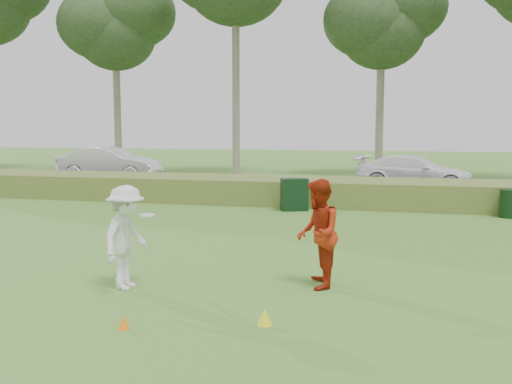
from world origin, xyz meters
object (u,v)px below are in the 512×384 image
(player_red, at_px, (318,234))
(car_mid, at_px, (110,164))
(car_right, at_px, (415,172))
(utility_cabinet, at_px, (294,195))
(trash_bin, at_px, (510,204))
(player_white, at_px, (126,237))
(cone_orange, at_px, (124,322))
(cone_yellow, at_px, (265,317))

(player_red, xyz_separation_m, car_mid, (-13.14, 16.83, -0.04))
(car_right, bearing_deg, player_red, -178.05)
(utility_cabinet, bearing_deg, trash_bin, -21.51)
(player_red, relative_size, utility_cabinet, 1.76)
(player_white, xyz_separation_m, player_red, (3.20, 0.87, 0.05))
(cone_orange, height_order, car_mid, car_mid)
(player_white, bearing_deg, cone_yellow, -109.60)
(trash_bin, relative_size, car_mid, 0.17)
(cone_orange, xyz_separation_m, car_mid, (-10.83, 19.56, 0.82))
(player_white, bearing_deg, utility_cabinet, -2.17)
(player_white, distance_m, car_mid, 20.30)
(cone_yellow, relative_size, car_mid, 0.05)
(player_white, bearing_deg, car_mid, 33.68)
(player_red, height_order, car_right, player_red)
(utility_cabinet, bearing_deg, player_red, -99.69)
(cone_orange, xyz_separation_m, utility_cabinet, (0.24, 11.74, 0.44))
(utility_cabinet, height_order, car_right, car_right)
(cone_orange, bearing_deg, trash_bin, 59.57)
(player_white, distance_m, cone_yellow, 3.11)
(player_white, distance_m, player_red, 3.31)
(cone_orange, height_order, utility_cabinet, utility_cabinet)
(car_mid, bearing_deg, car_right, -94.87)
(cone_orange, height_order, cone_yellow, cone_yellow)
(cone_orange, xyz_separation_m, car_right, (4.28, 19.13, 0.71))
(car_mid, bearing_deg, player_red, -145.26)
(cone_orange, bearing_deg, cone_yellow, 18.96)
(cone_yellow, distance_m, trash_bin, 12.34)
(player_red, bearing_deg, player_white, -84.51)
(car_mid, bearing_deg, player_white, -153.92)
(cone_yellow, bearing_deg, car_mid, 123.85)
(car_right, bearing_deg, player_white, 172.15)
(cone_yellow, distance_m, utility_cabinet, 11.23)
(cone_yellow, relative_size, trash_bin, 0.28)
(player_red, xyz_separation_m, utility_cabinet, (-2.07, 9.01, -0.41))
(player_white, distance_m, trash_bin, 12.73)
(utility_cabinet, bearing_deg, cone_orange, -113.79)
(player_red, relative_size, cone_yellow, 7.79)
(player_red, relative_size, car_right, 0.37)
(car_right, bearing_deg, cone_orange, 176.20)
(trash_bin, relative_size, car_right, 0.17)
(player_red, distance_m, cone_orange, 3.68)
(cone_orange, distance_m, car_mid, 22.37)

